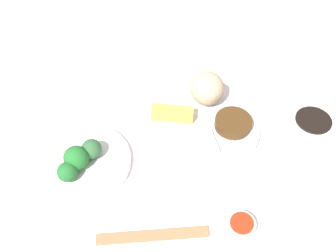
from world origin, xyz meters
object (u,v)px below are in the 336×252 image
at_px(sauce_ramekin_sweet_and_sour, 241,226).
at_px(chopsticks_pair, 152,236).
at_px(main_plate, 202,124).
at_px(broccoli_plate, 83,162).
at_px(soy_sauce_bowl, 311,126).

distance_m(sauce_ramekin_sweet_and_sour, chopsticks_pair, 0.17).
xyz_separation_m(main_plate, broccoli_plate, (0.01, 0.28, -0.00)).
bearing_deg(chopsticks_pair, main_plate, -45.14).
bearing_deg(broccoli_plate, main_plate, -91.31).
height_order(soy_sauce_bowl, sauce_ramekin_sweet_and_sour, soy_sauce_bowl).
bearing_deg(chopsticks_pair, broccoli_plate, 19.73).
height_order(broccoli_plate, chopsticks_pair, broccoli_plate).
distance_m(broccoli_plate, chopsticks_pair, 0.22).
height_order(main_plate, sauce_ramekin_sweet_and_sour, sauce_ramekin_sweet_and_sour).
height_order(soy_sauce_bowl, chopsticks_pair, soy_sauce_bowl).
distance_m(main_plate, broccoli_plate, 0.28).
bearing_deg(soy_sauce_bowl, main_plate, 63.60).
relative_size(main_plate, soy_sauce_bowl, 2.71).
xyz_separation_m(main_plate, chopsticks_pair, (-0.20, 0.21, -0.00)).
height_order(main_plate, broccoli_plate, main_plate).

